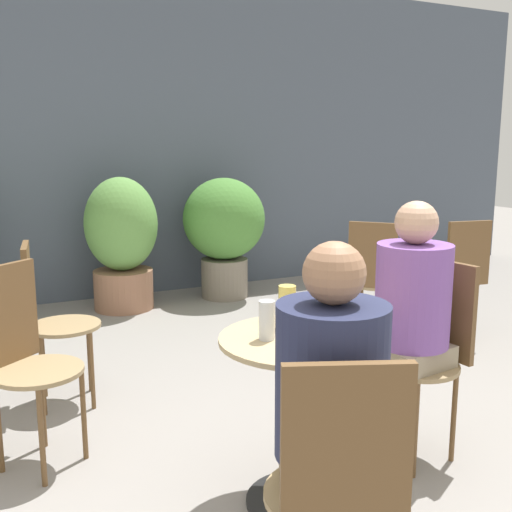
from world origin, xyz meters
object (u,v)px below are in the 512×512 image
at_px(bistro_chair_5, 22,347).
at_px(potted_plant_2, 224,227).
at_px(bistro_chair_4, 374,273).
at_px(bistro_chair_1, 430,341).
at_px(cafe_table_near, 301,389).
at_px(beer_glass_0, 330,309).
at_px(bistro_chair_2, 460,271).
at_px(beer_glass_2, 267,320).
at_px(beer_glass_3, 323,323).
at_px(potted_plant_1, 122,239).
at_px(beer_glass_1, 288,306).
at_px(bistro_chair_3, 46,310).
at_px(seated_person_0, 330,403).
at_px(seated_person_1, 410,311).
at_px(bistro_chair_0, 339,482).

distance_m(bistro_chair_5, potted_plant_2, 3.09).
bearing_deg(bistro_chair_4, bistro_chair_1, 110.85).
height_order(cafe_table_near, beer_glass_0, beer_glass_0).
xyz_separation_m(bistro_chair_2, bistro_chair_5, (-2.95, -0.38, 0.00)).
bearing_deg(beer_glass_2, bistro_chair_4, 41.75).
bearing_deg(beer_glass_3, potted_plant_1, 88.97).
bearing_deg(beer_glass_1, potted_plant_1, 88.97).
height_order(bistro_chair_4, beer_glass_0, bistro_chair_4).
height_order(bistro_chair_1, bistro_chair_3, same).
relative_size(bistro_chair_1, beer_glass_2, 6.04).
distance_m(potted_plant_1, potted_plant_2, 0.96).
xyz_separation_m(cafe_table_near, beer_glass_0, (0.14, 0.01, 0.31)).
bearing_deg(beer_glass_3, bistro_chair_4, 47.84).
xyz_separation_m(bistro_chair_5, seated_person_0, (0.72, -1.38, 0.16)).
distance_m(bistro_chair_1, potted_plant_1, 3.18).
bearing_deg(cafe_table_near, seated_person_1, 7.62).
bearing_deg(bistro_chair_0, bistro_chair_1, -120.00).
height_order(seated_person_1, beer_glass_0, seated_person_1).
height_order(beer_glass_1, beer_glass_3, beer_glass_3).
xyz_separation_m(beer_glass_1, beer_glass_2, (-0.15, -0.10, -0.01)).
distance_m(cafe_table_near, potted_plant_1, 3.21).
xyz_separation_m(bistro_chair_4, beer_glass_1, (-1.40, -1.28, 0.24)).
height_order(bistro_chair_0, beer_glass_0, bistro_chair_0).
height_order(bistro_chair_5, potted_plant_2, potted_plant_2).
distance_m(beer_glass_1, potted_plant_1, 3.08).
bearing_deg(bistro_chair_2, beer_glass_1, 37.77).
distance_m(bistro_chair_2, beer_glass_2, 2.45).
height_order(cafe_table_near, beer_glass_1, beer_glass_1).
xyz_separation_m(bistro_chair_0, potted_plant_2, (1.31, 3.89, 0.12)).
relative_size(beer_glass_1, beer_glass_2, 1.15).
bearing_deg(bistro_chair_4, bistro_chair_5, 61.77).
height_order(bistro_chair_3, potted_plant_2, potted_plant_2).
bearing_deg(bistro_chair_5, bistro_chair_4, -24.13).
xyz_separation_m(bistro_chair_4, seated_person_0, (-1.64, -1.97, 0.16)).
relative_size(bistro_chair_0, bistro_chair_3, 1.00).
bearing_deg(cafe_table_near, bistro_chair_4, 45.02).
xyz_separation_m(bistro_chair_0, bistro_chair_3, (-0.49, 2.10, 0.00)).
bearing_deg(seated_person_0, potted_plant_1, -72.15).
relative_size(beer_glass_2, potted_plant_2, 0.13).
distance_m(beer_glass_0, potted_plant_2, 3.31).
relative_size(bistro_chair_5, seated_person_0, 0.78).
bearing_deg(beer_glass_3, cafe_table_near, 93.79).
xyz_separation_m(bistro_chair_1, bistro_chair_4, (0.67, 1.31, 0.00)).
height_order(beer_glass_1, potted_plant_2, potted_plant_2).
xyz_separation_m(beer_glass_2, beer_glass_3, (0.14, -0.17, 0.02)).
relative_size(bistro_chair_4, bistro_chair_5, 1.00).
distance_m(seated_person_0, beer_glass_0, 0.68).
bearing_deg(bistro_chair_3, bistro_chair_1, -123.35).
bearing_deg(beer_glass_2, potted_plant_2, 69.86).
distance_m(bistro_chair_1, beer_glass_0, 0.66).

